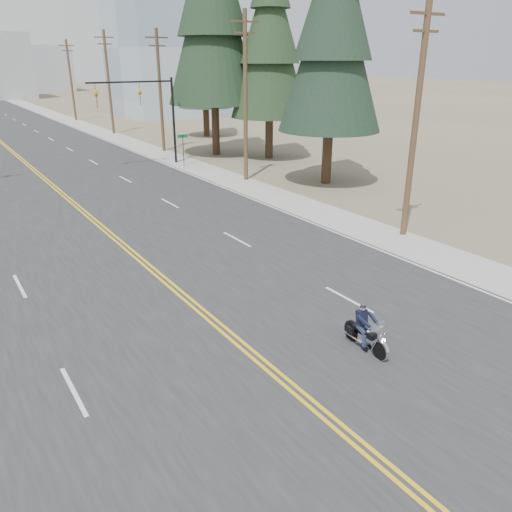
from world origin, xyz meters
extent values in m
plane|color=#776D56|center=(0.00, 0.00, 0.00)|extent=(400.00, 400.00, 0.00)
cube|color=#A5A5A0|center=(11.50, 70.00, 0.01)|extent=(3.00, 200.00, 0.01)
cylinder|color=black|center=(11.00, 32.00, 3.50)|extent=(0.20, 0.20, 7.00)
cylinder|color=black|center=(7.50, 32.00, 6.70)|extent=(7.00, 0.14, 0.14)
imported|color=#BF8C0C|center=(8.20, 32.00, 6.05)|extent=(0.21, 0.26, 1.30)
imported|color=#BF8C0C|center=(4.70, 32.00, 6.05)|extent=(0.21, 0.26, 1.30)
cylinder|color=black|center=(10.80, 30.00, 1.30)|extent=(0.06, 0.06, 2.60)
cube|color=#0C5926|center=(10.80, 30.00, 2.50)|extent=(0.90, 0.03, 0.25)
cylinder|color=brown|center=(12.50, 8.00, 5.50)|extent=(0.30, 0.30, 11.00)
cube|color=brown|center=(12.50, 8.00, 10.20)|extent=(2.20, 0.12, 0.12)
cube|color=brown|center=(12.50, 8.00, 9.50)|extent=(1.60, 0.12, 0.12)
cylinder|color=brown|center=(12.50, 23.00, 5.75)|extent=(0.30, 0.30, 11.50)
cube|color=brown|center=(12.50, 23.00, 10.70)|extent=(2.20, 0.12, 0.12)
cube|color=brown|center=(12.50, 23.00, 10.00)|extent=(1.60, 0.12, 0.12)
cylinder|color=brown|center=(12.50, 38.00, 5.50)|extent=(0.30, 0.30, 11.00)
cube|color=brown|center=(12.50, 38.00, 10.20)|extent=(2.20, 0.12, 0.12)
cube|color=brown|center=(12.50, 38.00, 9.50)|extent=(1.60, 0.12, 0.12)
cylinder|color=brown|center=(12.50, 53.00, 5.75)|extent=(0.30, 0.30, 11.50)
cube|color=brown|center=(12.50, 53.00, 10.70)|extent=(2.20, 0.12, 0.12)
cube|color=brown|center=(12.50, 53.00, 10.00)|extent=(1.60, 0.12, 0.12)
cylinder|color=brown|center=(12.50, 70.00, 5.50)|extent=(0.30, 0.30, 11.00)
cube|color=brown|center=(12.50, 70.00, 10.20)|extent=(2.20, 0.12, 0.12)
cube|color=brown|center=(12.50, 70.00, 9.50)|extent=(1.60, 0.12, 0.12)
cube|color=#9EB5CC|center=(32.00, 70.00, 10.00)|extent=(24.00, 16.00, 20.00)
cube|color=#B7BCC6|center=(40.00, 110.00, 9.00)|extent=(16.00, 12.00, 18.00)
cube|color=#B7BCC6|center=(25.00, 150.00, 6.00)|extent=(14.00, 14.00, 12.00)
cylinder|color=#382619|center=(16.79, 18.96, 1.86)|extent=(0.72, 0.72, 3.71)
cone|color=black|center=(16.79, 18.96, 9.29)|extent=(7.02, 7.02, 11.14)
cylinder|color=#382619|center=(19.02, 29.40, 1.80)|extent=(0.79, 0.79, 3.61)
cone|color=#1B3219|center=(19.02, 29.40, 9.02)|extent=(6.76, 6.76, 10.82)
cone|color=#1B3219|center=(19.02, 29.40, 12.09)|extent=(5.07, 5.07, 8.12)
cylinder|color=#382619|center=(15.88, 33.58, 2.30)|extent=(0.80, 0.80, 4.59)
cone|color=black|center=(15.88, 33.58, 11.48)|extent=(8.26, 8.26, 13.77)
cylinder|color=#382619|center=(20.83, 44.75, 1.62)|extent=(0.75, 0.75, 3.23)
cone|color=#19321A|center=(20.83, 44.75, 8.09)|extent=(6.04, 6.04, 9.70)
cone|color=#19321A|center=(20.83, 44.75, 10.84)|extent=(4.53, 4.53, 7.28)
cone|color=#19321A|center=(20.83, 44.75, 13.59)|extent=(3.02, 3.02, 5.18)
camera|label=1|loc=(-7.02, -7.99, 8.32)|focal=35.00mm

